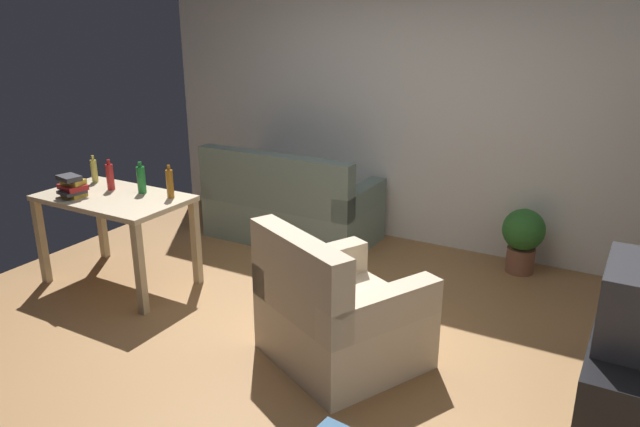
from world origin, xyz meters
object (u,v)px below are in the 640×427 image
object	(u,v)px
armchair	(337,315)
bottle_squat	(94,170)
desk	(115,209)
book_stack	(72,186)
bottle_green	(141,179)
bottle_amber	(170,183)
potted_plant	(523,236)
tv_stand	(628,379)
bottle_red	(110,177)
couch	(290,209)

from	to	relation	value
armchair	bottle_squat	xyz separation A→B (m)	(-2.56, 0.37, 0.54)
desk	book_stack	world-z (taller)	book_stack
armchair	bottle_green	distance (m)	2.07
bottle_squat	bottle_amber	xyz separation A→B (m)	(0.89, -0.02, 0.02)
potted_plant	bottle_amber	bearing A→B (deg)	-145.49
tv_stand	bottle_red	xyz separation A→B (m)	(-3.94, -0.01, 0.63)
bottle_squat	bottle_amber	size ratio (longest dim) A/B	0.88
desk	book_stack	size ratio (longest dim) A/B	4.88
book_stack	desk	bearing A→B (deg)	34.63
desk	bottle_red	size ratio (longest dim) A/B	4.74
desk	potted_plant	xyz separation A→B (m)	(2.86, 1.86, -0.32)
bottle_squat	tv_stand	bearing A→B (deg)	-1.23
couch	bottle_green	distance (m)	1.58
potted_plant	bottle_red	distance (m)	3.52
bottle_red	book_stack	xyz separation A→B (m)	(-0.11, -0.29, -0.03)
tv_stand	desk	size ratio (longest dim) A/B	0.91
desk	book_stack	distance (m)	0.36
potted_plant	bottle_red	world-z (taller)	bottle_red
tv_stand	bottle_amber	world-z (taller)	bottle_amber
tv_stand	bottle_green	bearing A→B (deg)	89.17
book_stack	armchair	bearing A→B (deg)	0.39
potted_plant	book_stack	bearing A→B (deg)	-146.91
couch	potted_plant	size ratio (longest dim) A/B	2.85
couch	armchair	distance (m)	2.22
bottle_amber	book_stack	world-z (taller)	bottle_amber
couch	armchair	world-z (taller)	same
bottle_squat	bottle_green	bearing A→B (deg)	-3.69
tv_stand	bottle_amber	bearing A→B (deg)	88.86
armchair	bottle_green	world-z (taller)	bottle_green
bottle_squat	potted_plant	bearing A→B (deg)	26.38
bottle_green	potted_plant	bearing A→B (deg)	31.73
couch	armchair	xyz separation A→B (m)	(1.42, -1.70, 0.01)
bottle_red	desk	bearing A→B (deg)	-38.69
tv_stand	couch	bearing A→B (deg)	65.40
tv_stand	bottle_red	size ratio (longest dim) A/B	4.32
desk	bottle_squat	xyz separation A→B (m)	(-0.45, 0.21, 0.21)
bottle_green	armchair	bearing A→B (deg)	-9.62
book_stack	potted_plant	bearing A→B (deg)	33.09
bottle_red	potted_plant	bearing A→B (deg)	30.07
bottle_amber	bottle_green	bearing A→B (deg)	-177.29
bottle_red	bottle_amber	xyz separation A→B (m)	(0.58, 0.07, 0.01)
armchair	desk	bearing A→B (deg)	22.14
couch	bottle_squat	distance (m)	1.84
desk	bottle_amber	distance (m)	0.53
desk	armchair	world-z (taller)	armchair
bottle_amber	tv_stand	bearing A→B (deg)	-1.14
potted_plant	book_stack	distance (m)	3.75
couch	book_stack	bearing A→B (deg)	61.06
armchair	bottle_red	size ratio (longest dim) A/B	4.63
desk	bottle_green	size ratio (longest dim) A/B	4.68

